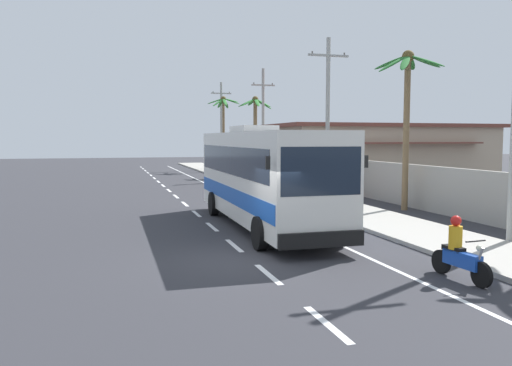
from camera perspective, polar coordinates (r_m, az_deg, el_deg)
ground_plane at (r=14.92m, az=-0.83°, el=-8.23°), size 160.00×160.00×0.00m
sidewalk_kerb at (r=26.46m, az=7.73°, el=-2.33°), size 3.20×90.00×0.14m
lane_markings at (r=29.56m, az=-4.63°, el=-1.67°), size 3.44×71.00×0.01m
boundary_wall at (r=31.59m, az=11.15°, el=0.61°), size 0.24×60.00×2.13m
coach_bus_foreground at (r=19.81m, az=0.76°, el=0.98°), size 3.07×11.59×3.91m
motorcycle_beside_bus at (r=13.46m, az=21.48°, el=-7.26°), size 0.56×1.96×1.54m
motorcycle_trailing at (r=29.90m, az=-0.39°, el=-0.36°), size 0.56×1.96×1.55m
pedestrian_near_kerb at (r=27.54m, az=8.95°, el=-0.11°), size 0.36×0.36×1.65m
utility_pole_mid at (r=30.23m, az=7.91°, el=7.53°), size 2.47×0.24×9.11m
utility_pole_far at (r=43.69m, az=0.78°, el=6.75°), size 2.01×0.24×9.20m
utility_pole_distant at (r=57.30m, az=-3.84°, el=6.50°), size 2.26×0.24×9.51m
palm_nearest at (r=46.94m, az=-0.06°, el=6.84°), size 3.09×3.33×7.19m
palm_second at (r=25.48m, az=16.34°, el=9.15°), size 3.46×3.14×7.48m
palm_third at (r=54.11m, az=-3.58°, el=7.51°), size 3.36×3.28×7.75m
roadside_building at (r=38.77m, az=12.90°, el=3.06°), size 15.63×9.92×4.39m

